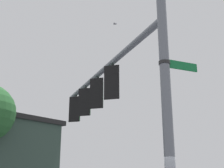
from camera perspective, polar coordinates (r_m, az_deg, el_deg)
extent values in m
cylinder|color=slate|center=(7.44, 10.24, -6.64)|extent=(0.25, 0.25, 6.68)
cylinder|color=slate|center=(11.82, -1.66, 2.52)|extent=(5.49, 6.74, 0.20)
cylinder|color=black|center=(10.92, 0.18, 3.17)|extent=(0.08, 0.08, 0.18)
cube|color=#194723|center=(10.71, 0.18, 0.09)|extent=(0.36, 0.30, 1.05)
sphere|color=#590F0F|center=(11.00, 0.44, 1.55)|extent=(0.22, 0.22, 0.22)
cube|color=#194723|center=(11.05, 0.47, 2.00)|extent=(0.24, 0.20, 0.03)
sphere|color=brown|center=(10.89, 0.45, -0.20)|extent=(0.22, 0.22, 0.22)
cube|color=#194723|center=(10.94, 0.47, 0.27)|extent=(0.24, 0.20, 0.03)
sphere|color=#1EE533|center=(10.79, 0.45, -1.97)|extent=(0.22, 0.22, 0.22)
cube|color=#194723|center=(10.83, 0.48, -1.49)|extent=(0.24, 0.20, 0.03)
cube|color=black|center=(10.56, -0.07, 0.36)|extent=(0.54, 0.03, 1.22)
cylinder|color=black|center=(12.24, -2.60, 0.87)|extent=(0.08, 0.08, 0.18)
cube|color=#194723|center=(12.06, -2.64, -1.90)|extent=(0.36, 0.30, 1.05)
sphere|color=#590F0F|center=(12.33, -2.34, -0.56)|extent=(0.22, 0.22, 0.22)
cube|color=#194723|center=(12.38, -2.31, -0.15)|extent=(0.24, 0.20, 0.03)
sphere|color=brown|center=(12.24, -2.36, -2.13)|extent=(0.22, 0.22, 0.22)
cube|color=#194723|center=(12.28, -2.33, -1.71)|extent=(0.24, 0.20, 0.03)
sphere|color=#1EE533|center=(12.15, -2.39, -3.72)|extent=(0.22, 0.22, 0.22)
cube|color=#194723|center=(12.19, -2.35, -3.29)|extent=(0.24, 0.20, 0.03)
cube|color=black|center=(11.91, -2.90, -1.69)|extent=(0.54, 0.03, 1.22)
cylinder|color=black|center=(13.61, -4.83, -0.98)|extent=(0.08, 0.08, 0.18)
cube|color=#194723|center=(13.45, -4.90, -3.49)|extent=(0.36, 0.30, 1.05)
sphere|color=#590F0F|center=(13.71, -4.58, -2.25)|extent=(0.22, 0.22, 0.22)
cube|color=#194723|center=(13.75, -4.54, -1.88)|extent=(0.24, 0.20, 0.03)
sphere|color=brown|center=(13.62, -4.62, -3.67)|extent=(0.22, 0.22, 0.22)
cube|color=#194723|center=(13.66, -4.58, -3.29)|extent=(0.24, 0.20, 0.03)
sphere|color=#1EE533|center=(13.54, -4.65, -5.11)|extent=(0.22, 0.22, 0.22)
cube|color=#194723|center=(13.58, -4.61, -4.72)|extent=(0.24, 0.20, 0.03)
cube|color=black|center=(13.29, -5.16, -3.32)|extent=(0.54, 0.03, 1.22)
cylinder|color=black|center=(15.00, -6.65, -2.48)|extent=(0.08, 0.08, 0.18)
cube|color=#194723|center=(14.86, -6.73, -4.77)|extent=(0.36, 0.30, 1.05)
sphere|color=#590F0F|center=(15.10, -6.41, -3.63)|extent=(0.22, 0.22, 0.22)
cube|color=#194723|center=(15.15, -6.37, -3.29)|extent=(0.24, 0.20, 0.03)
sphere|color=brown|center=(15.03, -6.46, -4.93)|extent=(0.22, 0.22, 0.22)
cube|color=#194723|center=(15.07, -6.42, -4.58)|extent=(0.24, 0.20, 0.03)
sphere|color=#1EE533|center=(14.95, -6.50, -6.24)|extent=(0.22, 0.22, 0.22)
cube|color=#194723|center=(14.99, -6.46, -5.88)|extent=(0.24, 0.20, 0.03)
cube|color=black|center=(14.70, -6.99, -4.63)|extent=(0.54, 0.03, 1.22)
cube|color=#147238|center=(8.14, 13.05, 3.26)|extent=(0.67, 0.55, 0.22)
cube|color=white|center=(8.15, 13.06, 3.23)|extent=(0.66, 0.53, 0.04)
cylinder|color=#262626|center=(7.83, 9.67, 3.87)|extent=(0.29, 0.29, 0.08)
ellipsoid|color=gray|center=(15.10, 0.55, 11.07)|extent=(0.19, 0.09, 0.06)
cube|color=gray|center=(15.13, 0.58, 11.07)|extent=(0.08, 0.25, 0.08)
cube|color=gray|center=(15.09, 0.52, 11.14)|extent=(0.08, 0.25, 0.06)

